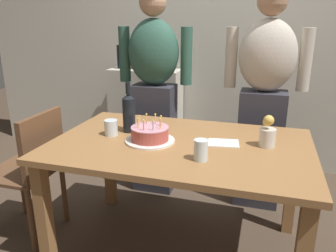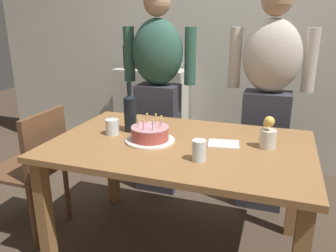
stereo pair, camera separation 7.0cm
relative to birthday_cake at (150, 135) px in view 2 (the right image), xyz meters
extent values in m
plane|color=#47382B|center=(0.17, 0.03, -0.78)|extent=(10.00, 10.00, 0.00)
cube|color=beige|center=(0.17, 1.58, 0.52)|extent=(5.20, 0.10, 2.60)
cube|color=olive|center=(0.17, 0.03, -0.06)|extent=(1.50, 0.96, 0.03)
cube|color=olive|center=(-0.51, -0.38, -0.43)|extent=(0.07, 0.07, 0.70)
cube|color=olive|center=(-0.51, 0.44, -0.43)|extent=(0.07, 0.07, 0.70)
cube|color=olive|center=(0.85, 0.44, -0.43)|extent=(0.07, 0.07, 0.70)
cylinder|color=white|center=(0.00, 0.00, -0.04)|extent=(0.29, 0.29, 0.01)
cylinder|color=#B24C42|center=(0.00, 0.00, 0.01)|extent=(0.22, 0.22, 0.07)
cylinder|color=#D18E9E|center=(0.00, 0.00, 0.05)|extent=(0.22, 0.22, 0.01)
cylinder|color=#EAB266|center=(0.07, -0.01, 0.07)|extent=(0.01, 0.01, 0.05)
sphere|color=#F9C64C|center=(0.07, -0.01, 0.11)|extent=(0.01, 0.01, 0.01)
cylinder|color=pink|center=(0.06, 0.04, 0.07)|extent=(0.01, 0.01, 0.05)
sphere|color=#F9C64C|center=(0.06, 0.04, 0.11)|extent=(0.01, 0.01, 0.01)
cylinder|color=#EAB266|center=(0.01, 0.07, 0.07)|extent=(0.01, 0.01, 0.05)
sphere|color=#F9C64C|center=(0.01, 0.07, 0.11)|extent=(0.01, 0.01, 0.01)
cylinder|color=#EAB266|center=(-0.04, 0.06, 0.07)|extent=(0.01, 0.01, 0.05)
sphere|color=#F9C64C|center=(-0.04, 0.06, 0.11)|extent=(0.01, 0.01, 0.01)
cylinder|color=beige|center=(-0.07, 0.01, 0.07)|extent=(0.01, 0.01, 0.05)
sphere|color=#F9C64C|center=(-0.07, 0.01, 0.11)|extent=(0.01, 0.01, 0.01)
cylinder|color=#EAB266|center=(-0.06, -0.04, 0.07)|extent=(0.01, 0.01, 0.05)
sphere|color=#F9C64C|center=(-0.06, -0.04, 0.11)|extent=(0.01, 0.01, 0.01)
cylinder|color=pink|center=(-0.01, -0.07, 0.07)|extent=(0.01, 0.01, 0.05)
sphere|color=#F9C64C|center=(-0.01, -0.07, 0.11)|extent=(0.01, 0.01, 0.01)
cylinder|color=#93B7DB|center=(0.04, -0.06, 0.07)|extent=(0.01, 0.01, 0.05)
sphere|color=#F9C64C|center=(0.04, -0.06, 0.11)|extent=(0.01, 0.01, 0.01)
cylinder|color=silver|center=(-0.27, 0.04, 0.01)|extent=(0.08, 0.08, 0.10)
cylinder|color=silver|center=(0.34, -0.18, 0.01)|extent=(0.07, 0.07, 0.11)
cylinder|color=black|center=(-0.19, 0.14, 0.07)|extent=(0.08, 0.08, 0.22)
cone|color=black|center=(-0.19, 0.14, 0.19)|extent=(0.08, 0.08, 0.03)
cylinder|color=black|center=(-0.19, 0.14, 0.24)|extent=(0.03, 0.03, 0.07)
cube|color=white|center=(0.42, 0.09, -0.04)|extent=(0.19, 0.16, 0.01)
cylinder|color=silver|center=(0.66, 0.12, 0.01)|extent=(0.09, 0.09, 0.10)
sphere|color=gold|center=(0.66, 0.11, 0.11)|extent=(0.06, 0.06, 0.06)
sphere|color=gold|center=(0.65, 0.12, 0.10)|extent=(0.05, 0.05, 0.05)
cube|color=#33333D|center=(-0.25, 0.79, -0.32)|extent=(0.34, 0.23, 0.92)
ellipsoid|color=#2D5647|center=(-0.25, 0.79, 0.40)|extent=(0.41, 0.27, 0.52)
sphere|color=tan|center=(-0.25, 0.79, 0.77)|extent=(0.21, 0.21, 0.21)
cylinder|color=#2D5647|center=(0.01, 0.82, 0.37)|extent=(0.09, 0.09, 0.44)
cylinder|color=#2D5647|center=(-0.51, 0.82, 0.37)|extent=(0.09, 0.09, 0.44)
cube|color=#33333D|center=(0.62, 0.79, -0.32)|extent=(0.34, 0.23, 0.92)
ellipsoid|color=beige|center=(0.62, 0.79, 0.40)|extent=(0.41, 0.27, 0.52)
sphere|color=tan|center=(0.62, 0.79, 0.77)|extent=(0.21, 0.21, 0.21)
cylinder|color=beige|center=(0.88, 0.82, 0.37)|extent=(0.09, 0.09, 0.44)
cylinder|color=beige|center=(0.36, 0.82, 0.37)|extent=(0.09, 0.09, 0.44)
cube|color=brown|center=(-0.89, -0.08, -0.32)|extent=(0.42, 0.42, 0.02)
cube|color=brown|center=(-0.70, -0.08, -0.11)|extent=(0.04, 0.40, 0.40)
cylinder|color=brown|center=(-1.07, 0.10, -0.56)|extent=(0.04, 0.04, 0.45)
cylinder|color=brown|center=(-0.71, 0.10, -0.56)|extent=(0.04, 0.04, 0.45)
cylinder|color=brown|center=(-0.71, -0.26, -0.56)|extent=(0.04, 0.04, 0.45)
cube|color=beige|center=(-0.54, 1.36, -0.30)|extent=(0.71, 0.30, 0.96)
cylinder|color=black|center=(-0.79, 1.36, 0.29)|extent=(0.08, 0.08, 0.23)
cylinder|color=#382314|center=(-0.69, 1.36, 0.30)|extent=(0.07, 0.07, 0.26)
cylinder|color=black|center=(-0.59, 1.36, 0.29)|extent=(0.07, 0.07, 0.24)
cylinder|color=black|center=(-0.49, 1.36, 0.29)|extent=(0.07, 0.07, 0.23)
cylinder|color=black|center=(-0.39, 1.36, 0.29)|extent=(0.06, 0.06, 0.24)
cylinder|color=#194723|center=(-0.28, 1.36, 0.29)|extent=(0.08, 0.08, 0.24)
camera|label=1|loc=(0.63, -1.74, 0.65)|focal=35.65mm
camera|label=2|loc=(0.70, -1.72, 0.65)|focal=35.65mm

